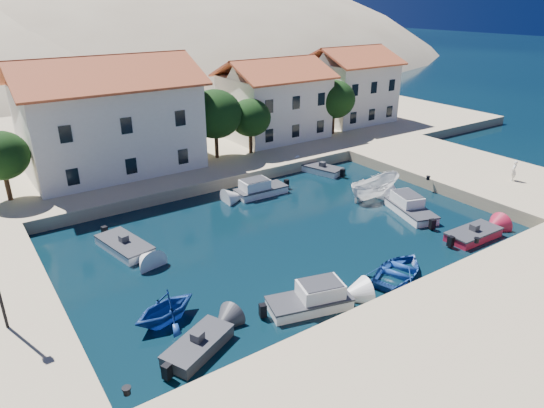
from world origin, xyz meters
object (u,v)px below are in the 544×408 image
(cabin_cruiser_south, at_px, (309,300))
(pedestrian, at_px, (514,171))
(building_mid, at_px, (274,97))
(building_right, at_px, (350,84))
(rowboat_south, at_px, (398,276))
(building_left, at_px, (109,113))
(cabin_cruiser_east, at_px, (411,209))
(boat_east, at_px, (374,197))

(cabin_cruiser_south, bearing_deg, pedestrian, 23.30)
(building_mid, relative_size, cabin_cruiser_south, 2.21)
(building_right, distance_m, rowboat_south, 35.89)
(building_left, distance_m, building_right, 30.07)
(building_right, xyz_separation_m, rowboat_south, (-21.69, -28.07, -5.47))
(building_left, distance_m, rowboat_south, 28.00)
(building_mid, relative_size, building_right, 1.11)
(cabin_cruiser_south, bearing_deg, building_mid, 73.94)
(cabin_cruiser_south, xyz_separation_m, rowboat_south, (6.36, -0.44, -0.48))
(cabin_cruiser_east, bearing_deg, pedestrian, -80.92)
(cabin_cruiser_south, bearing_deg, building_right, 59.59)
(boat_east, bearing_deg, cabin_cruiser_south, 122.07)
(building_mid, bearing_deg, rowboat_south, -109.70)
(building_mid, height_order, rowboat_south, building_mid)
(building_left, xyz_separation_m, cabin_cruiser_south, (1.95, -25.63, -5.46))
(rowboat_south, distance_m, pedestrian, 18.64)
(cabin_cruiser_south, xyz_separation_m, cabin_cruiser_east, (13.82, 5.13, 0.00))
(building_left, height_order, cabin_cruiser_south, building_left)
(building_left, height_order, cabin_cruiser_east, building_left)
(building_right, distance_m, boat_east, 23.88)
(pedestrian, bearing_deg, cabin_cruiser_south, -20.21)
(rowboat_south, relative_size, cabin_cruiser_east, 0.89)
(rowboat_south, bearing_deg, cabin_cruiser_south, 68.78)
(cabin_cruiser_south, bearing_deg, building_left, 109.37)
(boat_east, bearing_deg, building_mid, -7.60)
(cabin_cruiser_south, bearing_deg, cabin_cruiser_east, 35.36)
(cabin_cruiser_south, bearing_deg, rowboat_south, 11.08)
(building_mid, height_order, building_right, building_right)
(building_right, height_order, boat_east, building_right)
(cabin_cruiser_east, distance_m, boat_east, 4.01)
(building_left, distance_m, cabin_cruiser_south, 26.28)
(pedestrian, bearing_deg, building_mid, -98.44)
(rowboat_south, bearing_deg, building_left, 0.40)
(building_right, height_order, rowboat_south, building_right)
(building_mid, bearing_deg, boat_east, -96.64)
(cabin_cruiser_south, height_order, cabin_cruiser_east, same)
(building_mid, xyz_separation_m, building_right, (12.00, 1.00, 0.25))
(building_right, xyz_separation_m, boat_east, (-14.04, -18.52, -5.47))
(building_left, xyz_separation_m, pedestrian, (26.42, -22.07, -4.08))
(cabin_cruiser_south, height_order, boat_east, cabin_cruiser_south)
(boat_east, height_order, pedestrian, pedestrian)
(building_mid, height_order, pedestrian, building_mid)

